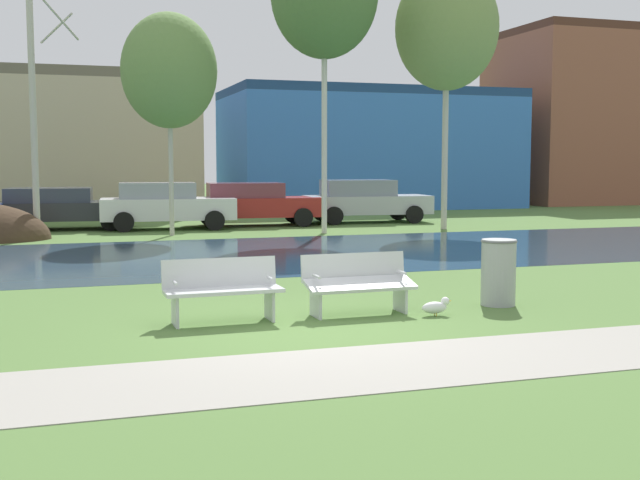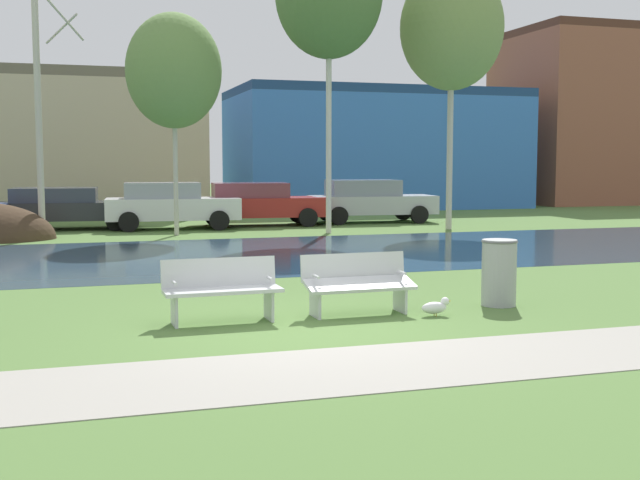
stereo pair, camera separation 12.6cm
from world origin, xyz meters
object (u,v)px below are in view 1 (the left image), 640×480
parked_sedan_second_dark (59,207)px  parked_wagon_fourth_red (253,203)px  seagull (436,307)px  parked_hatch_third_white (166,205)px  parked_suv_fifth_silver (365,200)px  trash_bin (498,271)px  bench_right (358,282)px  bench_left (222,288)px

parked_sedan_second_dark → parked_wagon_fourth_red: size_ratio=1.04×
seagull → parked_wagon_fourth_red: 16.68m
parked_hatch_third_white → parked_suv_fifth_silver: bearing=6.0°
trash_bin → parked_wagon_fourth_red: 16.14m
bench_right → seagull: 1.17m
bench_right → parked_wagon_fourth_red: 16.31m
bench_left → trash_bin: size_ratio=1.59×
bench_right → parked_suv_fifth_silver: bearing=68.7°
seagull → bench_right: bearing=155.3°
seagull → trash_bin: bearing=20.9°
trash_bin → seagull: trash_bin is taller
bench_left → seagull: bench_left is taller
parked_sedan_second_dark → parked_suv_fifth_silver: size_ratio=1.05×
bench_left → parked_hatch_third_white: (1.13, 15.67, 0.33)m
bench_right → trash_bin: size_ratio=1.59×
parked_wagon_fourth_red → parked_suv_fifth_silver: size_ratio=1.00×
parked_wagon_fourth_red → parked_hatch_third_white: bearing=-170.9°
trash_bin → parked_wagon_fourth_red: size_ratio=0.22×
trash_bin → parked_suv_fifth_silver: 16.92m
parked_sedan_second_dark → bench_right: bearing=-75.8°
trash_bin → seagull: bearing=-159.1°
parked_sedan_second_dark → parked_suv_fifth_silver: parked_suv_fifth_silver is taller
trash_bin → seagull: size_ratio=2.21×
parked_sedan_second_dark → parked_wagon_fourth_red: bearing=-3.5°
parked_suv_fifth_silver → bench_right: bearing=-111.3°
seagull → parked_hatch_third_white: size_ratio=0.10×
seagull → parked_suv_fifth_silver: (5.38, 16.90, 0.68)m
bench_left → parked_sedan_second_dark: bearing=97.6°
trash_bin → parked_suv_fifth_silver: size_ratio=0.22×
parked_hatch_third_white → trash_bin: bearing=-78.6°
parked_wagon_fourth_red → parked_suv_fifth_silver: parked_suv_fifth_silver is taller
bench_left → parked_wagon_fourth_red: bearing=75.6°
parked_suv_fifth_silver → trash_bin: bearing=-104.0°
parked_wagon_fourth_red → parked_sedan_second_dark: bearing=176.5°
trash_bin → parked_wagon_fourth_red: (-0.12, 16.13, 0.26)m
bench_left → parked_wagon_fourth_red: 16.69m
bench_left → parked_sedan_second_dark: 16.70m
parked_wagon_fourth_red → bench_left: bearing=-104.4°
seagull → parked_sedan_second_dark: size_ratio=0.10×
parked_sedan_second_dark → parked_suv_fifth_silver: bearing=-0.6°
bench_left → parked_suv_fifth_silver: parked_suv_fifth_silver is taller
seagull → parked_wagon_fourth_red: parked_wagon_fourth_red is taller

